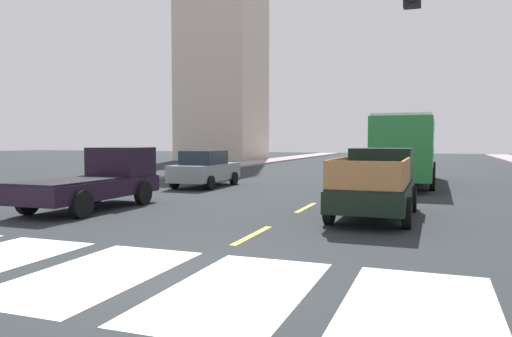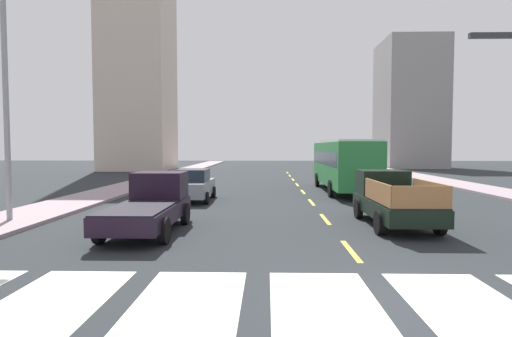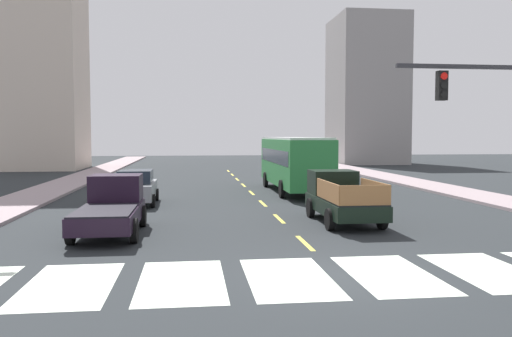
% 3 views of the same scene
% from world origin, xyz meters
% --- Properties ---
extents(ground_plane, '(160.00, 160.00, 0.00)m').
position_xyz_m(ground_plane, '(0.00, 0.00, 0.00)').
color(ground_plane, '#25292C').
extents(sidewalk_left, '(3.04, 110.00, 0.15)m').
position_xyz_m(sidewalk_left, '(-12.22, 18.00, 0.07)').
color(sidewalk_left, gray).
rests_on(sidewalk_left, ground).
extents(crosswalk_stripe_3, '(2.01, 3.88, 0.01)m').
position_xyz_m(crosswalk_stripe_3, '(-1.28, 0.00, 0.00)').
color(crosswalk_stripe_3, silver).
rests_on(crosswalk_stripe_3, ground).
extents(crosswalk_stripe_4, '(2.01, 3.88, 0.01)m').
position_xyz_m(crosswalk_stripe_4, '(1.28, 0.00, 0.00)').
color(crosswalk_stripe_4, silver).
rests_on(crosswalk_stripe_4, ground).
extents(crosswalk_stripe_5, '(2.01, 3.88, 0.01)m').
position_xyz_m(crosswalk_stripe_5, '(3.83, 0.00, 0.00)').
color(crosswalk_stripe_5, silver).
rests_on(crosswalk_stripe_5, ground).
extents(lane_dash_0, '(0.16, 2.40, 0.01)m').
position_xyz_m(lane_dash_0, '(0.00, 4.00, 0.00)').
color(lane_dash_0, '#DFCC44').
rests_on(lane_dash_0, ground).
extents(lane_dash_1, '(0.16, 2.40, 0.01)m').
position_xyz_m(lane_dash_1, '(0.00, 9.00, 0.00)').
color(lane_dash_1, '#DFCC44').
rests_on(lane_dash_1, ground).
extents(lane_dash_2, '(0.16, 2.40, 0.01)m').
position_xyz_m(lane_dash_2, '(0.00, 14.00, 0.00)').
color(lane_dash_2, '#DFCC44').
rests_on(lane_dash_2, ground).
extents(lane_dash_3, '(0.16, 2.40, 0.01)m').
position_xyz_m(lane_dash_3, '(0.00, 19.00, 0.00)').
color(lane_dash_3, '#DFCC44').
rests_on(lane_dash_3, ground).
extents(lane_dash_4, '(0.16, 2.40, 0.01)m').
position_xyz_m(lane_dash_4, '(0.00, 24.00, 0.00)').
color(lane_dash_4, '#DFCC44').
rests_on(lane_dash_4, ground).
extents(lane_dash_5, '(0.16, 2.40, 0.01)m').
position_xyz_m(lane_dash_5, '(0.00, 29.00, 0.00)').
color(lane_dash_5, '#DFCC44').
rests_on(lane_dash_5, ground).
extents(lane_dash_6, '(0.16, 2.40, 0.01)m').
position_xyz_m(lane_dash_6, '(0.00, 34.00, 0.00)').
color(lane_dash_6, '#DFCC44').
rests_on(lane_dash_6, ground).
extents(lane_dash_7, '(0.16, 2.40, 0.01)m').
position_xyz_m(lane_dash_7, '(0.00, 39.00, 0.00)').
color(lane_dash_7, '#DFCC44').
rests_on(lane_dash_7, ground).
extents(pickup_stakebed, '(2.18, 5.20, 1.96)m').
position_xyz_m(pickup_stakebed, '(2.35, 8.10, 0.94)').
color(pickup_stakebed, black).
rests_on(pickup_stakebed, ground).
extents(pickup_dark, '(2.18, 5.20, 1.96)m').
position_xyz_m(pickup_dark, '(-6.39, 6.70, 0.92)').
color(pickup_dark, black).
rests_on(pickup_dark, ground).
extents(city_bus, '(2.72, 10.80, 3.32)m').
position_xyz_m(city_bus, '(2.60, 19.17, 1.95)').
color(city_bus, '#2A7F3C').
rests_on(city_bus, ground).
extents(sedan_near_right, '(2.02, 4.40, 1.72)m').
position_xyz_m(sedan_near_right, '(-6.32, 14.41, 0.86)').
color(sedan_near_right, gray).
rests_on(sedan_near_right, ground).
extents(tower_tall_centre, '(8.13, 8.47, 35.59)m').
position_xyz_m(tower_tall_centre, '(-18.70, 44.32, 17.80)').
color(tower_tall_centre, beige).
rests_on(tower_tall_centre, ground).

